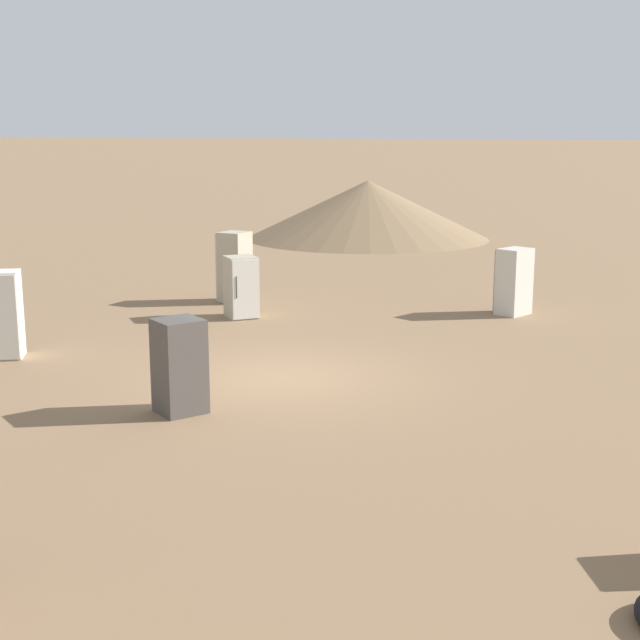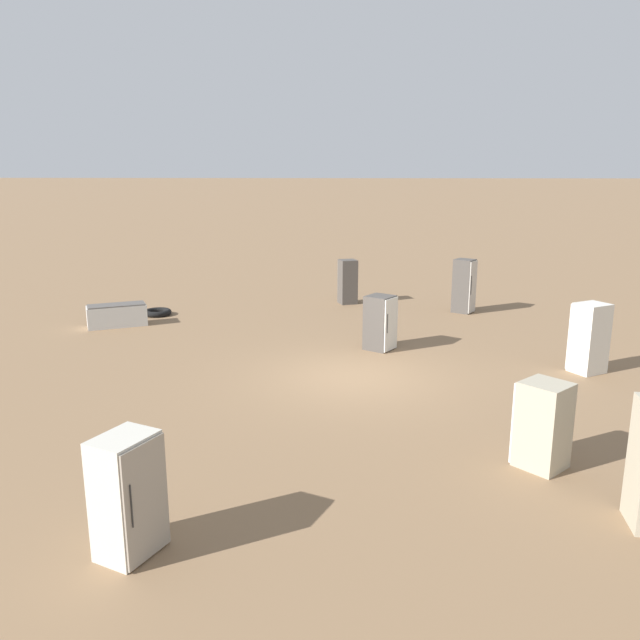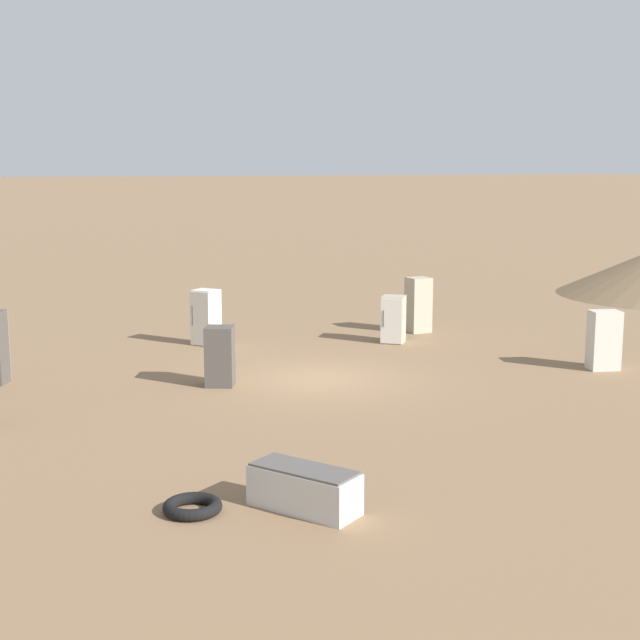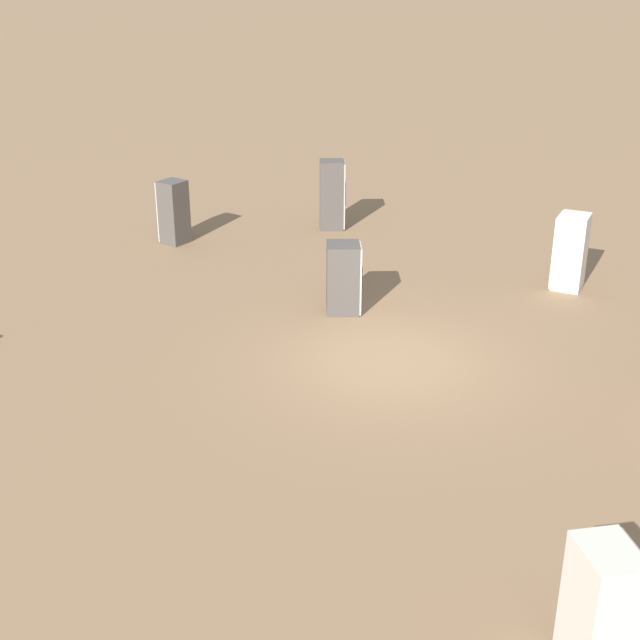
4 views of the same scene
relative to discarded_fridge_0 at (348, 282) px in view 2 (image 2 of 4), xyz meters
The scene contains 9 objects.
ground_plane 8.82m from the discarded_fridge_0, ahead, with size 1000.00×1000.00×0.00m, color #846647.
discarded_fridge_0 is the anchor object (origin of this frame).
discarded_fridge_1 8.44m from the discarded_fridge_0, 59.09° to the right, with size 1.50×1.96×0.72m.
discarded_fridge_2 10.07m from the discarded_fridge_0, 39.52° to the left, with size 0.96×0.98×1.74m.
discarded_fridge_3 6.34m from the discarded_fridge_0, 11.43° to the left, with size 0.96×0.97×1.53m.
discarded_fridge_4 13.75m from the discarded_fridge_0, 16.85° to the left, with size 1.02×1.02×1.49m.
discarded_fridge_6 16.35m from the discarded_fridge_0, ahead, with size 0.96×0.88×1.64m.
discarded_fridge_7 4.34m from the discarded_fridge_0, 74.63° to the left, with size 0.85×0.88×1.89m.
scrap_tire 7.06m from the discarded_fridge_0, 67.59° to the right, with size 0.96×0.96×0.20m.
Camera 2 is at (14.47, 0.57, 4.87)m, focal length 35.00 mm.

